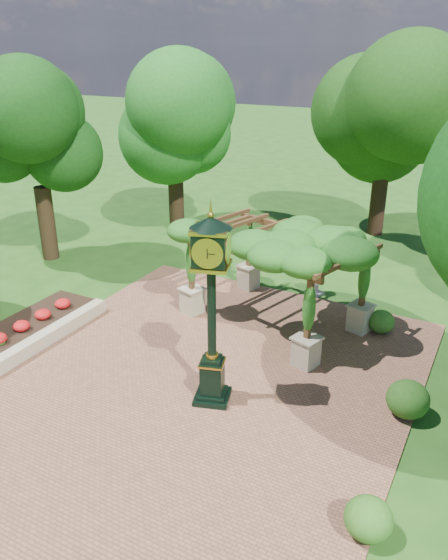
% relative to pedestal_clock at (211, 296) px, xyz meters
% --- Properties ---
extents(ground, '(120.00, 120.00, 0.00)m').
position_rel_pedestal_clock_xyz_m(ground, '(-0.71, -0.61, -2.71)').
color(ground, '#1E4714').
rests_on(ground, ground).
extents(brick_plaza, '(10.00, 12.00, 0.04)m').
position_rel_pedestal_clock_xyz_m(brick_plaza, '(-0.71, 0.39, -2.69)').
color(brick_plaza, brown).
rests_on(brick_plaza, ground).
extents(border_wall, '(0.35, 5.00, 0.40)m').
position_rel_pedestal_clock_xyz_m(border_wall, '(-5.31, -0.11, -2.51)').
color(border_wall, '#C6B793').
rests_on(border_wall, ground).
extents(flower_bed, '(1.50, 5.00, 0.36)m').
position_rel_pedestal_clock_xyz_m(flower_bed, '(-6.21, -0.11, -2.53)').
color(flower_bed, red).
rests_on(flower_bed, ground).
extents(pedestal_clock, '(1.12, 1.12, 4.53)m').
position_rel_pedestal_clock_xyz_m(pedestal_clock, '(0.00, 0.00, 0.00)').
color(pedestal_clock, black).
rests_on(pedestal_clock, brick_plaza).
extents(pergola, '(5.64, 4.35, 3.13)m').
position_rel_pedestal_clock_xyz_m(pergola, '(-0.32, 4.24, -0.13)').
color(pergola, tan).
rests_on(pergola, brick_plaza).
extents(sundial, '(0.63, 0.63, 0.88)m').
position_rel_pedestal_clock_xyz_m(sundial, '(0.12, 6.70, -2.32)').
color(sundial, gray).
rests_on(sundial, ground).
extents(shrub_front, '(1.05, 1.05, 0.74)m').
position_rel_pedestal_clock_xyz_m(shrub_front, '(4.18, -2.11, -2.30)').
color(shrub_front, '#2D5F1B').
rests_on(shrub_front, brick_plaza).
extents(shrub_mid, '(0.95, 0.95, 0.85)m').
position_rel_pedestal_clock_xyz_m(shrub_mid, '(4.10, 1.52, -2.24)').
color(shrub_mid, '#214A14').
rests_on(shrub_mid, brick_plaza).
extents(shrub_back, '(0.95, 0.95, 0.68)m').
position_rel_pedestal_clock_xyz_m(shrub_back, '(2.67, 5.07, -2.33)').
color(shrub_back, '#2E5E1B').
rests_on(shrub_back, brick_plaza).
extents(tree_west_near, '(3.48, 3.48, 7.22)m').
position_rel_pedestal_clock_xyz_m(tree_west_near, '(-10.03, 5.04, 2.23)').
color(tree_west_near, '#382616').
rests_on(tree_west_near, ground).
extents(tree_west_far, '(4.15, 4.15, 6.99)m').
position_rel_pedestal_clock_xyz_m(tree_west_far, '(-7.50, 10.13, 2.09)').
color(tree_west_far, '#322013').
rests_on(tree_west_far, ground).
extents(tree_north, '(4.38, 4.38, 7.66)m').
position_rel_pedestal_clock_xyz_m(tree_north, '(0.29, 13.93, 2.55)').
color(tree_north, black).
rests_on(tree_north, ground).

